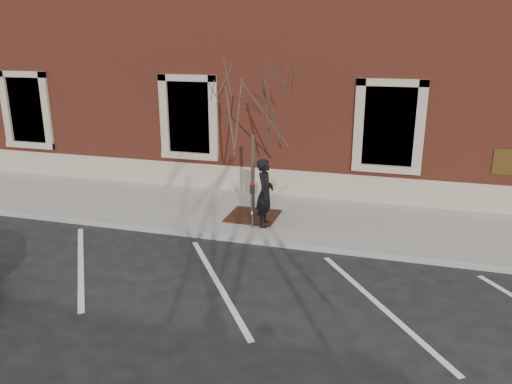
% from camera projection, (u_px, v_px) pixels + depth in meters
% --- Properties ---
extents(ground, '(120.00, 120.00, 0.00)m').
position_uv_depth(ground, '(249.00, 242.00, 12.11)').
color(ground, '#28282B').
rests_on(ground, ground).
extents(sidewalk_near, '(40.00, 3.50, 0.15)m').
position_uv_depth(sidewalk_near, '(268.00, 216.00, 13.70)').
color(sidewalk_near, '#ADABA2').
rests_on(sidewalk_near, ground).
extents(curb_near, '(40.00, 0.12, 0.15)m').
position_uv_depth(curb_near, '(249.00, 240.00, 12.04)').
color(curb_near, '#9E9E99').
rests_on(curb_near, ground).
extents(parking_stripes, '(28.00, 4.40, 0.01)m').
position_uv_depth(parking_stripes, '(218.00, 283.00, 10.09)').
color(parking_stripes, silver).
rests_on(parking_stripes, ground).
extents(building_civic, '(40.00, 8.62, 8.00)m').
position_uv_depth(building_civic, '(311.00, 60.00, 18.04)').
color(building_civic, maroon).
rests_on(building_civic, ground).
extents(man, '(0.43, 0.64, 1.74)m').
position_uv_depth(man, '(265.00, 193.00, 12.53)').
color(man, black).
rests_on(man, sidewalk_near).
extents(parking_meter, '(0.11, 0.08, 1.19)m').
position_uv_depth(parking_meter, '(252.00, 196.00, 12.40)').
color(parking_meter, '#595B60').
rests_on(parking_meter, sidewalk_near).
extents(tree_grate, '(1.30, 1.30, 0.03)m').
position_uv_depth(tree_grate, '(253.00, 216.00, 13.42)').
color(tree_grate, '#3F2014').
rests_on(tree_grate, sidewalk_near).
extents(sapling, '(2.42, 2.42, 4.04)m').
position_uv_depth(sapling, '(253.00, 111.00, 12.59)').
color(sapling, '#4C382E').
rests_on(sapling, sidewalk_near).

